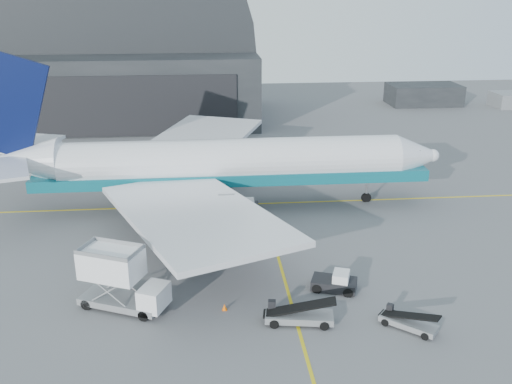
{
  "coord_description": "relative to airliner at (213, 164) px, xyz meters",
  "views": [
    {
      "loc": [
        -6.23,
        -39.08,
        23.33
      ],
      "look_at": [
        -1.55,
        11.68,
        4.5
      ],
      "focal_mm": 40.0,
      "sensor_mm": 36.0,
      "label": 1
    }
  ],
  "objects": [
    {
      "name": "ground",
      "position": [
        5.44,
        -19.58,
        -4.93
      ],
      "size": [
        200.0,
        200.0,
        0.0
      ],
      "primitive_type": "plane",
      "color": "#565659",
      "rests_on": "ground"
    },
    {
      "name": "belt_loader_b",
      "position": [
        13.25,
        -24.85,
        -4.43
      ],
      "size": [
        3.96,
        3.69,
        1.64
      ],
      "rotation": [
        0.0,
        0.0,
        -0.71
      ],
      "color": "gray",
      "rests_on": "ground"
    },
    {
      "name": "airliner",
      "position": [
        0.0,
        0.0,
        0.0
      ],
      "size": [
        50.25,
        48.73,
        17.64
      ],
      "color": "white",
      "rests_on": "ground"
    },
    {
      "name": "hangar",
      "position": [
        -16.56,
        45.36,
        4.61
      ],
      "size": [
        50.0,
        28.3,
        28.0
      ],
      "color": "black",
      "rests_on": "ground"
    },
    {
      "name": "traffic_cone",
      "position": [
        0.27,
        -21.23,
        -4.69
      ],
      "size": [
        0.36,
        0.36,
        0.52
      ],
      "color": "#FF6608",
      "rests_on": "ground"
    },
    {
      "name": "taxi_lines",
      "position": [
        5.44,
        -6.92,
        -4.92
      ],
      "size": [
        80.0,
        42.12,
        0.02
      ],
      "color": "gold",
      "rests_on": "ground"
    },
    {
      "name": "distant_bldg_a",
      "position": [
        43.44,
        52.42,
        -4.93
      ],
      "size": [
        14.0,
        8.0,
        4.0
      ],
      "primitive_type": "cube",
      "color": "black",
      "rests_on": "ground"
    },
    {
      "name": "belt_loader_a",
      "position": [
        5.55,
        -23.44,
        -4.32
      ],
      "size": [
        5.35,
        2.48,
        2.0
      ],
      "rotation": [
        0.0,
        0.0,
        -0.16
      ],
      "color": "gray",
      "rests_on": "ground"
    },
    {
      "name": "pushback_tug",
      "position": [
        9.29,
        -18.98,
        -4.32
      ],
      "size": [
        4.0,
        3.08,
        1.64
      ],
      "rotation": [
        0.0,
        0.0,
        -0.35
      ],
      "color": "black",
      "rests_on": "ground"
    },
    {
      "name": "catering_truck",
      "position": [
        -7.51,
        -20.13,
        -2.57
      ],
      "size": [
        7.22,
        5.01,
        4.67
      ],
      "rotation": [
        0.0,
        0.0,
        -0.41
      ],
      "color": "gray",
      "rests_on": "ground"
    }
  ]
}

